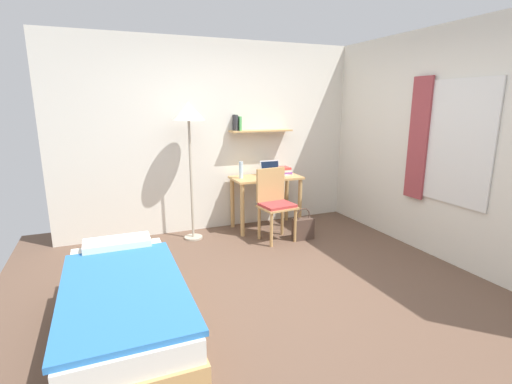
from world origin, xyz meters
TOP-DOWN VIEW (x-y plane):
  - ground_plane at (0.00, 0.00)m, footprint 5.28×5.28m
  - wall_back at (0.01, 2.02)m, footprint 4.40×0.27m
  - wall_right at (2.02, -0.00)m, footprint 0.10×4.40m
  - bed at (-1.47, -0.27)m, footprint 0.85×1.87m
  - desk at (0.58, 1.70)m, footprint 0.97×0.51m
  - desk_chair at (0.50, 1.23)m, footprint 0.47×0.43m
  - standing_lamp at (-0.49, 1.66)m, footprint 0.40×0.40m
  - laptop at (0.69, 1.75)m, footprint 0.30×0.22m
  - water_bottle at (0.22, 1.72)m, footprint 0.06×0.06m
  - book_stack at (0.88, 1.73)m, footprint 0.20×0.22m
  - handbag at (0.85, 1.08)m, footprint 0.27×0.13m

SIDE VIEW (x-z plane):
  - ground_plane at x=0.00m, z-range 0.00..0.00m
  - handbag at x=0.85m, z-range -0.06..0.37m
  - bed at x=-1.47m, z-range -0.03..0.51m
  - desk_chair at x=0.50m, z-range 0.05..0.99m
  - desk at x=0.58m, z-range 0.22..0.97m
  - book_stack at x=0.88m, z-range 0.75..0.86m
  - laptop at x=0.69m, z-range 0.70..0.91m
  - water_bottle at x=0.22m, z-range 0.75..0.98m
  - wall_back at x=0.01m, z-range 0.00..2.60m
  - wall_right at x=2.02m, z-range 0.00..2.60m
  - standing_lamp at x=-0.49m, z-range 0.68..2.46m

